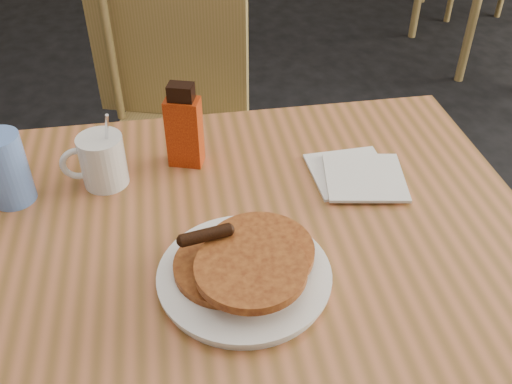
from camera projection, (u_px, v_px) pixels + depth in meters
The scene contains 7 objects.
main_table at pixel (203, 249), 1.00m from camera, with size 1.24×0.88×0.75m.
chair_main_far at pixel (177, 101), 1.62m from camera, with size 0.59×0.60×1.01m.
pancake_plate at pixel (245, 269), 0.87m from camera, with size 0.27×0.27×0.08m.
coffee_mug at pixel (101, 160), 1.05m from camera, with size 0.12×0.08×0.16m.
syrup_bottle at pixel (184, 128), 1.08m from camera, with size 0.07×0.06×0.17m.
napkin_stack at pixel (357, 175), 1.09m from camera, with size 0.18×0.19×0.01m.
blue_tumbler at pixel (6, 169), 1.00m from camera, with size 0.08×0.08×0.13m, color #5D86DB.
Camera 1 is at (-0.12, -0.71, 1.41)m, focal length 40.00 mm.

